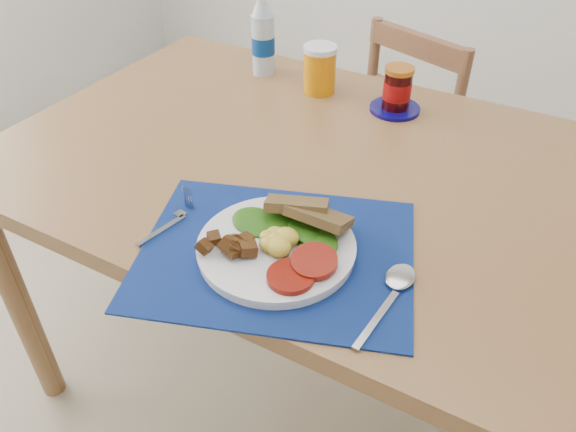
% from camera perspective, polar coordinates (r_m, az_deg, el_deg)
% --- Properties ---
extents(table, '(1.40, 0.90, 0.75)m').
position_cam_1_polar(table, '(1.23, 3.59, 2.17)').
color(table, brown).
rests_on(table, ground).
extents(chair_far, '(0.47, 0.46, 1.01)m').
position_cam_1_polar(chair_far, '(1.86, 13.76, 9.35)').
color(chair_far, brown).
rests_on(chair_far, ground).
extents(placemat, '(0.55, 0.49, 0.00)m').
position_cam_1_polar(placemat, '(0.95, -1.18, -3.77)').
color(placemat, black).
rests_on(placemat, table).
extents(breakfast_plate, '(0.26, 0.26, 0.06)m').
position_cam_1_polar(breakfast_plate, '(0.94, -1.59, -2.87)').
color(breakfast_plate, silver).
rests_on(breakfast_plate, placemat).
extents(fork, '(0.03, 0.15, 0.00)m').
position_cam_1_polar(fork, '(1.03, -11.54, -0.37)').
color(fork, '#B2B5BA').
rests_on(fork, placemat).
extents(spoon, '(0.05, 0.20, 0.01)m').
position_cam_1_polar(spoon, '(0.90, 10.68, -7.32)').
color(spoon, '#B2B5BA').
rests_on(spoon, placemat).
extents(water_bottle, '(0.06, 0.06, 0.21)m').
position_cam_1_polar(water_bottle, '(1.54, -2.56, 17.46)').
color(water_bottle, '#ADBFCC').
rests_on(water_bottle, table).
extents(juice_glass, '(0.08, 0.08, 0.11)m').
position_cam_1_polar(juice_glass, '(1.45, 3.23, 14.54)').
color(juice_glass, '#D07705').
rests_on(juice_glass, table).
extents(jam_on_saucer, '(0.12, 0.12, 0.11)m').
position_cam_1_polar(jam_on_saucer, '(1.38, 11.00, 12.27)').
color(jam_on_saucer, '#090555').
rests_on(jam_on_saucer, table).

